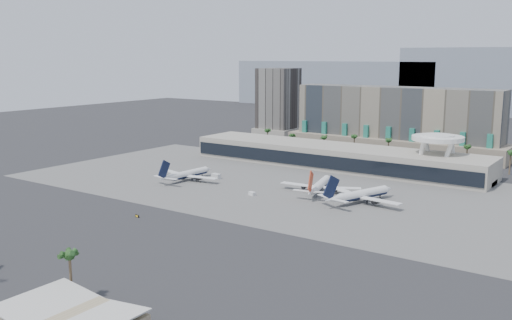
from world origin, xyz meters
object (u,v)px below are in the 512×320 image
Objects in this scene: airliner_left at (187,174)px; taxiway_sign at (137,216)px; airliner_centre at (320,185)px; service_vehicle_b at (252,194)px; airliner_right at (360,194)px; service_vehicle_a at (216,176)px.

airliner_left is 15.70× the size of taxiway_sign.
taxiway_sign is at bearing -62.13° from airliner_left.
airliner_left is 0.96× the size of airliner_centre.
service_vehicle_b is at bearing 84.91° from taxiway_sign.
airliner_right is at bearing 35.74° from service_vehicle_b.
service_vehicle_b is (35.60, -18.91, -0.41)m from service_vehicle_a.
service_vehicle_b is 1.37× the size of taxiway_sign.
airliner_centre is 0.98× the size of airliner_right.
taxiway_sign is at bearing -90.84° from service_vehicle_b.
airliner_left is 7.29× the size of service_vehicle_a.
airliner_centre is 57.70m from service_vehicle_a.
service_vehicle_b is at bearing -140.81° from airliner_right.
service_vehicle_b is 56.22m from taxiway_sign.
service_vehicle_a reaches higher than service_vehicle_b.
airliner_centre is 11.88× the size of service_vehicle_b.
airliner_left reaches higher than service_vehicle_a.
airliner_left is at bearing 126.87° from taxiway_sign.
airliner_centre reaches higher than service_vehicle_a.
airliner_left is 67.38m from taxiway_sign.
taxiway_sign is (-38.39, -75.84, -2.87)m from airliner_centre.
airliner_left is 11.45× the size of service_vehicle_b.
airliner_centre is 16.30× the size of taxiway_sign.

